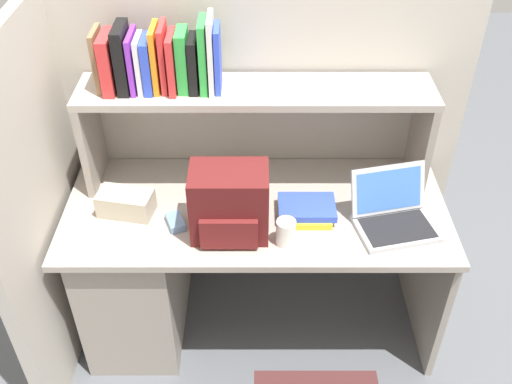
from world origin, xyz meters
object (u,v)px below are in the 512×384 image
at_px(paper_cup, 286,232).
at_px(computer_mouse, 175,222).
at_px(laptop, 393,214).
at_px(backpack, 229,204).
at_px(tissue_box, 126,203).

bearing_deg(paper_cup, computer_mouse, 166.62).
distance_m(laptop, backpack, 0.66).
xyz_separation_m(computer_mouse, tissue_box, (-0.21, 0.08, 0.03)).
bearing_deg(tissue_box, computer_mouse, -9.64).
bearing_deg(paper_cup, tissue_box, 164.27).
height_order(laptop, backpack, backpack).
height_order(backpack, paper_cup, backpack).
relative_size(laptop, tissue_box, 1.65).
xyz_separation_m(paper_cup, tissue_box, (-0.65, 0.18, -0.00)).
height_order(backpack, tissue_box, backpack).
bearing_deg(laptop, backpack, -175.89).
relative_size(computer_mouse, paper_cup, 0.95).
bearing_deg(computer_mouse, laptop, -20.49).
distance_m(backpack, computer_mouse, 0.26).
distance_m(computer_mouse, tissue_box, 0.23).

